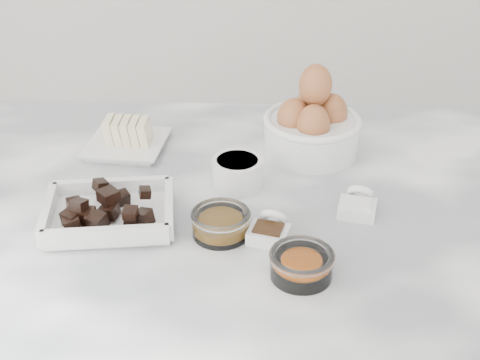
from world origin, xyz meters
The scene contains 9 objects.
marble_slab centered at (0.00, 0.00, 0.92)m, with size 1.20×0.80×0.04m, color white.
chocolate_dish centered at (-0.17, -0.03, 0.96)m, with size 0.20×0.17×0.05m.
butter_plate centered at (-0.19, 0.20, 0.96)m, with size 0.15×0.15×0.06m.
sugar_ramekin centered at (0.01, 0.08, 0.97)m, with size 0.08×0.08×0.05m.
egg_bowl centered at (0.14, 0.20, 0.99)m, with size 0.17×0.17×0.16m.
honey_bowl centered at (0.00, -0.06, 0.96)m, with size 0.09×0.09×0.04m.
zest_bowl centered at (0.11, -0.15, 0.96)m, with size 0.09×0.09×0.04m.
vanilla_spoon centered at (0.07, -0.06, 0.95)m, with size 0.06×0.08×0.04m.
salt_spoon centered at (0.20, 0.01, 0.95)m, with size 0.06×0.08×0.04m.
Camera 1 is at (0.05, -0.84, 1.50)m, focal length 50.00 mm.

